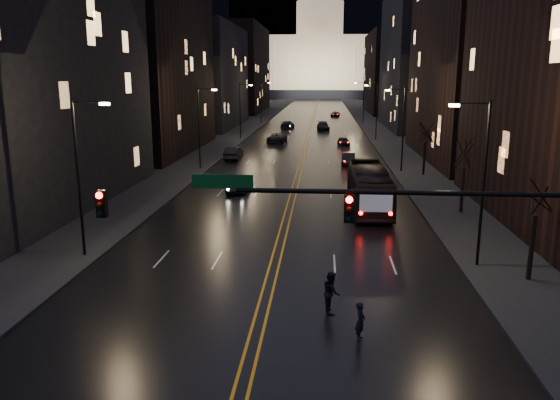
% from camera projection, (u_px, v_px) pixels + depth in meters
% --- Properties ---
extents(ground, '(900.00, 900.00, 0.00)m').
position_uv_depth(ground, '(252.00, 349.00, 20.78)').
color(ground, black).
rests_on(ground, ground).
extents(road, '(20.00, 320.00, 0.02)m').
position_uv_depth(road, '(314.00, 114.00, 147.12)').
color(road, black).
rests_on(road, ground).
extents(sidewalk_left, '(8.00, 320.00, 0.16)m').
position_uv_depth(sidewalk_left, '(263.00, 114.00, 148.19)').
color(sidewalk_left, black).
rests_on(sidewalk_left, ground).
extents(sidewalk_right, '(8.00, 320.00, 0.16)m').
position_uv_depth(sidewalk_right, '(366.00, 114.00, 146.03)').
color(sidewalk_right, black).
rests_on(sidewalk_right, ground).
extents(center_line, '(0.62, 320.00, 0.01)m').
position_uv_depth(center_line, '(314.00, 114.00, 147.12)').
color(center_line, orange).
rests_on(center_line, road).
extents(building_left_near, '(12.00, 28.00, 22.00)m').
position_uv_depth(building_left_near, '(13.00, 65.00, 41.33)').
color(building_left_near, black).
rests_on(building_left_near, ground).
extents(building_left_mid, '(12.00, 30.00, 28.00)m').
position_uv_depth(building_left_mid, '(146.00, 46.00, 71.76)').
color(building_left_mid, black).
rests_on(building_left_mid, ground).
extents(building_left_far, '(12.00, 34.00, 20.00)m').
position_uv_depth(building_left_far, '(207.00, 77.00, 109.59)').
color(building_left_far, black).
rests_on(building_left_far, ground).
extents(building_left_dist, '(12.00, 40.00, 24.00)m').
position_uv_depth(building_left_dist, '(242.00, 69.00, 155.79)').
color(building_left_dist, black).
rests_on(building_left_dist, ground).
extents(building_right_mid, '(12.00, 34.00, 26.00)m').
position_uv_depth(building_right_mid, '(420.00, 61.00, 105.68)').
color(building_right_mid, black).
rests_on(building_right_mid, ground).
extents(building_right_dist, '(12.00, 40.00, 22.00)m').
position_uv_depth(building_right_dist, '(390.00, 73.00, 152.78)').
color(building_right_dist, black).
rests_on(building_right_dist, ground).
extents(capitol, '(90.00, 50.00, 58.50)m').
position_uv_depth(capitol, '(319.00, 61.00, 259.94)').
color(capitol, black).
rests_on(capitol, ground).
extents(traffic_signal, '(17.29, 0.45, 7.00)m').
position_uv_depth(traffic_signal, '(417.00, 223.00, 19.18)').
color(traffic_signal, black).
rests_on(traffic_signal, ground).
extents(streetlamp_right_near, '(2.13, 0.25, 9.00)m').
position_uv_depth(streetlamp_right_near, '(481.00, 175.00, 28.53)').
color(streetlamp_right_near, black).
rests_on(streetlamp_right_near, ground).
extents(streetlamp_left_near, '(2.13, 0.25, 9.00)m').
position_uv_depth(streetlamp_left_near, '(81.00, 170.00, 30.20)').
color(streetlamp_left_near, black).
rests_on(streetlamp_left_near, ground).
extents(streetlamp_right_mid, '(2.13, 0.25, 9.00)m').
position_uv_depth(streetlamp_right_mid, '(402.00, 125.00, 57.69)').
color(streetlamp_right_mid, black).
rests_on(streetlamp_right_mid, ground).
extents(streetlamp_left_mid, '(2.13, 0.25, 9.00)m').
position_uv_depth(streetlamp_left_mid, '(200.00, 124.00, 59.35)').
color(streetlamp_left_mid, black).
rests_on(streetlamp_left_mid, ground).
extents(streetlamp_right_far, '(2.13, 0.25, 9.00)m').
position_uv_depth(streetlamp_right_far, '(376.00, 109.00, 86.85)').
color(streetlamp_right_far, black).
rests_on(streetlamp_right_far, ground).
extents(streetlamp_left_far, '(2.13, 0.25, 9.00)m').
position_uv_depth(streetlamp_left_far, '(241.00, 108.00, 88.51)').
color(streetlamp_left_far, black).
rests_on(streetlamp_left_far, ground).
extents(streetlamp_right_dist, '(2.13, 0.25, 9.00)m').
position_uv_depth(streetlamp_right_dist, '(363.00, 100.00, 116.00)').
color(streetlamp_right_dist, black).
rests_on(streetlamp_right_dist, ground).
extents(streetlamp_left_dist, '(2.13, 0.25, 9.00)m').
position_uv_depth(streetlamp_left_dist, '(262.00, 100.00, 117.67)').
color(streetlamp_left_dist, black).
rests_on(streetlamp_left_dist, ground).
extents(tree_right_near, '(2.40, 2.40, 6.65)m').
position_uv_depth(tree_right_near, '(537.00, 195.00, 26.54)').
color(tree_right_near, black).
rests_on(tree_right_near, ground).
extents(tree_right_mid, '(2.40, 2.40, 6.65)m').
position_uv_depth(tree_right_mid, '(465.00, 154.00, 40.15)').
color(tree_right_mid, black).
rests_on(tree_right_mid, ground).
extents(tree_right_far, '(2.40, 2.40, 6.65)m').
position_uv_depth(tree_right_far, '(426.00, 132.00, 55.70)').
color(tree_right_far, black).
rests_on(tree_right_far, ground).
extents(bus, '(2.81, 11.82, 3.29)m').
position_uv_depth(bus, '(369.00, 188.00, 42.55)').
color(bus, black).
rests_on(bus, ground).
extents(oncoming_car_a, '(2.05, 4.43, 1.47)m').
position_uv_depth(oncoming_car_a, '(239.00, 184.00, 48.63)').
color(oncoming_car_a, black).
rests_on(oncoming_car_a, ground).
extents(oncoming_car_b, '(1.81, 4.89, 1.60)m').
position_uv_depth(oncoming_car_b, '(234.00, 153.00, 67.58)').
color(oncoming_car_b, black).
rests_on(oncoming_car_b, ground).
extents(oncoming_car_c, '(3.04, 5.75, 1.54)m').
position_uv_depth(oncoming_car_c, '(277.00, 138.00, 84.97)').
color(oncoming_car_c, black).
rests_on(oncoming_car_c, ground).
extents(oncoming_car_d, '(2.74, 5.41, 1.51)m').
position_uv_depth(oncoming_car_d, '(287.00, 125.00, 107.67)').
color(oncoming_car_d, black).
rests_on(oncoming_car_d, ground).
extents(receding_car_a, '(1.80, 4.30, 1.38)m').
position_uv_depth(receding_car_a, '(349.00, 159.00, 63.69)').
color(receding_car_a, black).
rests_on(receding_car_a, ground).
extents(receding_car_b, '(1.96, 3.93, 1.29)m').
position_uv_depth(receding_car_b, '(344.00, 141.00, 81.08)').
color(receding_car_b, black).
rests_on(receding_car_b, ground).
extents(receding_car_c, '(2.62, 5.73, 1.63)m').
position_uv_depth(receding_car_c, '(323.00, 126.00, 103.59)').
color(receding_car_c, black).
rests_on(receding_car_c, ground).
extents(receding_car_d, '(2.49, 4.74, 1.27)m').
position_uv_depth(receding_car_d, '(335.00, 114.00, 139.13)').
color(receding_car_d, black).
rests_on(receding_car_d, ground).
extents(pedestrian_a, '(0.52, 0.65, 1.56)m').
position_uv_depth(pedestrian_a, '(360.00, 321.00, 21.36)').
color(pedestrian_a, black).
rests_on(pedestrian_a, ground).
extents(pedestrian_b, '(0.62, 0.97, 1.87)m').
position_uv_depth(pedestrian_b, '(331.00, 292.00, 23.85)').
color(pedestrian_b, black).
rests_on(pedestrian_b, ground).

